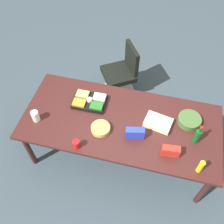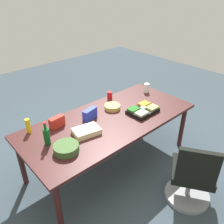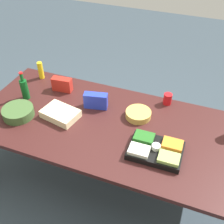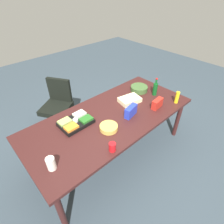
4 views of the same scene
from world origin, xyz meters
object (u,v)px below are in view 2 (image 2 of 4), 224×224
(office_chair, at_px, (191,179))
(veggie_tray, at_px, (143,110))
(chip_bowl, at_px, (112,107))
(mayo_jar, at_px, (146,88))
(wine_bottle, at_px, (47,136))
(mustard_bottle, at_px, (28,126))
(salad_bowl, at_px, (66,148))
(conference_table, at_px, (110,123))
(sheet_cake, at_px, (86,131))
(chip_bag_red, at_px, (57,122))
(red_solo_cup, at_px, (110,95))
(chip_bag_blue, at_px, (90,114))

(office_chair, bearing_deg, veggie_tray, -101.88)
(chip_bowl, distance_m, mayo_jar, 0.82)
(office_chair, relative_size, chip_bowl, 3.96)
(wine_bottle, xyz_separation_m, veggie_tray, (-1.37, 0.25, -0.08))
(chip_bowl, height_order, mustard_bottle, mustard_bottle)
(veggie_tray, relative_size, chip_bowl, 1.83)
(mustard_bottle, height_order, salad_bowl, mustard_bottle)
(conference_table, distance_m, veggie_tray, 0.51)
(sheet_cake, height_order, mayo_jar, mayo_jar)
(office_chair, xyz_separation_m, sheet_cake, (0.70, -1.11, 0.45))
(conference_table, distance_m, mustard_bottle, 1.07)
(chip_bag_red, bearing_deg, salad_bowl, 70.29)
(chip_bag_red, height_order, red_solo_cup, chip_bag_red)
(veggie_tray, xyz_separation_m, chip_bag_red, (1.10, -0.49, 0.03))
(sheet_cake, bearing_deg, conference_table, -171.82)
(salad_bowl, xyz_separation_m, chip_bag_red, (-0.18, -0.50, 0.03))
(conference_table, bearing_deg, veggie_tray, 158.46)
(sheet_cake, distance_m, wine_bottle, 0.48)
(conference_table, distance_m, chip_bag_blue, 0.31)
(office_chair, height_order, mayo_jar, mayo_jar)
(wine_bottle, bearing_deg, salad_bowl, 109.66)
(office_chair, xyz_separation_m, mayo_jar, (-0.77, -1.41, 0.49))
(red_solo_cup, xyz_separation_m, chip_bag_blue, (0.62, 0.29, 0.02))
(conference_table, height_order, mayo_jar, mayo_jar)
(wine_bottle, distance_m, salad_bowl, 0.28)
(sheet_cake, distance_m, chip_bag_red, 0.42)
(mustard_bottle, distance_m, mayo_jar, 2.00)
(mustard_bottle, xyz_separation_m, mayo_jar, (-1.99, 0.20, -0.02))
(chip_bowl, relative_size, mustard_bottle, 1.23)
(chip_bowl, relative_size, mayo_jar, 1.54)
(sheet_cake, xyz_separation_m, wine_bottle, (0.46, -0.13, 0.08))
(conference_table, relative_size, sheet_cake, 7.69)
(mayo_jar, distance_m, chip_bag_blue, 1.23)
(chip_bag_red, xyz_separation_m, mayo_jar, (-1.66, 0.08, 0.01))
(mayo_jar, bearing_deg, red_solo_cup, -21.43)
(mustard_bottle, bearing_deg, mayo_jar, 174.25)
(wine_bottle, bearing_deg, mustard_bottle, -81.57)
(chip_bag_red, bearing_deg, mayo_jar, 177.33)
(wine_bottle, bearing_deg, sheet_cake, 164.08)
(office_chair, xyz_separation_m, salad_bowl, (1.07, -0.98, 0.46))
(red_solo_cup, bearing_deg, office_chair, 84.46)
(sheet_cake, bearing_deg, salad_bowl, 18.67)
(office_chair, bearing_deg, chip_bag_red, -59.05)
(sheet_cake, xyz_separation_m, salad_bowl, (0.37, 0.12, 0.01))
(veggie_tray, xyz_separation_m, chip_bowl, (0.25, -0.37, -0.01))
(veggie_tray, bearing_deg, chip_bag_red, -24.23)
(sheet_cake, distance_m, chip_bag_blue, 0.35)
(wine_bottle, distance_m, veggie_tray, 1.39)
(office_chair, height_order, mustard_bottle, mustard_bottle)
(chip_bowl, height_order, mayo_jar, mayo_jar)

